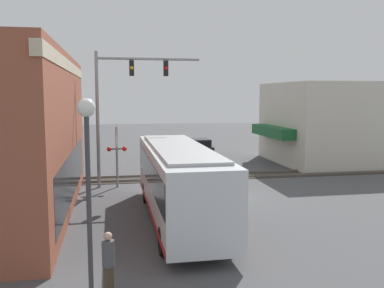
{
  "coord_description": "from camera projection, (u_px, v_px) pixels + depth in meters",
  "views": [
    {
      "loc": [
        -21.65,
        5.62,
        5.48
      ],
      "look_at": [
        4.42,
        0.68,
        2.43
      ],
      "focal_mm": 40.0,
      "sensor_mm": 36.0,
      "label": 1
    }
  ],
  "objects": [
    {
      "name": "streetlamp",
      "position": [
        89.0,
        190.0,
        10.23
      ],
      "size": [
        0.44,
        0.44,
        5.41
      ],
      "color": "#38383A",
      "rests_on": "ground"
    },
    {
      "name": "parked_car_black",
      "position": [
        200.0,
        146.0,
        40.4
      ],
      "size": [
        4.23,
        1.82,
        1.37
      ],
      "color": "black",
      "rests_on": "ground"
    },
    {
      "name": "crossing_signal",
      "position": [
        117.0,
        149.0,
        25.3
      ],
      "size": [
        1.41,
        1.18,
        3.81
      ],
      "color": "gray",
      "rests_on": "ground"
    },
    {
      "name": "city_bus",
      "position": [
        179.0,
        180.0,
        18.52
      ],
      "size": [
        11.43,
        2.59,
        3.32
      ],
      "color": "silver",
      "rests_on": "ground"
    },
    {
      "name": "pedestrian_near_bus",
      "position": [
        222.0,
        203.0,
        18.36
      ],
      "size": [
        0.34,
        0.34,
        1.66
      ],
      "color": "#473828",
      "rests_on": "ground"
    },
    {
      "name": "pedestrian_by_lamp",
      "position": [
        108.0,
        264.0,
        11.57
      ],
      "size": [
        0.34,
        0.34,
        1.82
      ],
      "color": "#473828",
      "rests_on": "ground"
    },
    {
      "name": "traffic_signal_gantry",
      "position": [
        123.0,
        92.0,
        25.17
      ],
      "size": [
        0.42,
        6.18,
        8.0
      ],
      "color": "gray",
      "rests_on": "ground"
    },
    {
      "name": "shop_building",
      "position": [
        332.0,
        123.0,
        34.75
      ],
      "size": [
        9.46,
        10.32,
        6.45
      ],
      "color": "beige",
      "rests_on": "ground"
    },
    {
      "name": "parked_car_silver",
      "position": [
        184.0,
        158.0,
        32.9
      ],
      "size": [
        4.45,
        1.82,
        1.39
      ],
      "color": "#B7B7BC",
      "rests_on": "ground"
    },
    {
      "name": "rail_track_near",
      "position": [
        198.0,
        177.0,
        28.65
      ],
      "size": [
        2.6,
        60.0,
        0.15
      ],
      "color": "#332D28",
      "rests_on": "ground"
    },
    {
      "name": "ground_plane",
      "position": [
        220.0,
        198.0,
        22.8
      ],
      "size": [
        120.0,
        120.0,
        0.0
      ],
      "primitive_type": "plane",
      "color": "#4C4C4F"
    }
  ]
}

